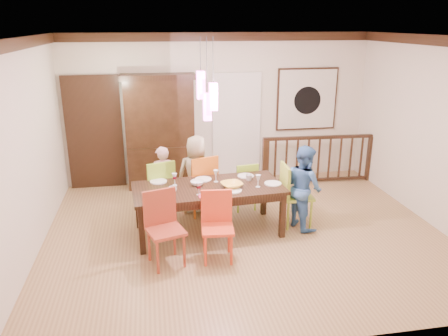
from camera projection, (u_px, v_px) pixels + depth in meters
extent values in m
plane|color=#99744A|center=(245.00, 233.00, 6.73)|extent=(6.00, 6.00, 0.00)
plane|color=white|center=(248.00, 36.00, 5.80)|extent=(6.00, 6.00, 0.00)
plane|color=silver|center=(219.00, 109.00, 8.60)|extent=(6.00, 0.00, 6.00)
plane|color=silver|center=(26.00, 152.00, 5.78)|extent=(0.00, 5.00, 5.00)
plane|color=silver|center=(436.00, 133.00, 6.75)|extent=(0.00, 5.00, 5.00)
cube|color=black|center=(95.00, 135.00, 8.29)|extent=(1.04, 0.07, 2.24)
cube|color=silver|center=(236.00, 129.00, 8.75)|extent=(0.97, 0.05, 2.22)
cube|color=black|center=(307.00, 99.00, 8.81)|extent=(1.25, 0.04, 1.25)
cube|color=silver|center=(307.00, 99.00, 8.79)|extent=(1.18, 0.02, 1.18)
cylinder|color=black|center=(307.00, 100.00, 8.78)|extent=(0.56, 0.01, 0.56)
cube|color=#FF4CCB|center=(201.00, 85.00, 6.07)|extent=(0.11, 0.11, 0.38)
cylinder|color=black|center=(200.00, 54.00, 5.94)|extent=(0.01, 0.01, 0.46)
cube|color=#FF4CCB|center=(213.00, 97.00, 6.05)|extent=(0.11, 0.11, 0.38)
cylinder|color=black|center=(213.00, 60.00, 5.89)|extent=(0.01, 0.01, 0.61)
cube|color=#FF4CCB|center=(207.00, 107.00, 6.13)|extent=(0.11, 0.11, 0.38)
cylinder|color=black|center=(207.00, 65.00, 5.95)|extent=(0.01, 0.01, 0.76)
cube|color=black|center=(208.00, 188.00, 6.52)|extent=(2.30, 1.18, 0.05)
cube|color=black|center=(140.00, 205.00, 6.87)|extent=(0.09, 0.09, 0.70)
cube|color=black|center=(267.00, 196.00, 7.21)|extent=(0.09, 0.09, 0.70)
cube|color=black|center=(139.00, 229.00, 6.08)|extent=(0.09, 0.09, 0.70)
cube|color=black|center=(282.00, 218.00, 6.41)|extent=(0.09, 0.09, 0.70)
cube|color=black|center=(204.00, 182.00, 6.96)|extent=(2.02, 0.19, 0.10)
cube|color=black|center=(213.00, 204.00, 6.13)|extent=(2.02, 0.19, 0.10)
cube|color=#87B92F|center=(158.00, 190.00, 7.10)|extent=(0.57, 0.57, 0.04)
cube|color=#87B92F|center=(157.00, 174.00, 7.02)|extent=(0.45, 0.18, 0.50)
cylinder|color=#87B92F|center=(147.00, 209.00, 6.98)|extent=(0.04, 0.04, 0.48)
cylinder|color=#87B92F|center=(171.00, 208.00, 7.04)|extent=(0.04, 0.04, 0.48)
cylinder|color=#87B92F|center=(147.00, 200.00, 7.33)|extent=(0.04, 0.04, 0.48)
cylinder|color=#87B92F|center=(169.00, 199.00, 7.39)|extent=(0.04, 0.04, 0.48)
cube|color=#BD5A14|center=(200.00, 185.00, 7.29)|extent=(0.59, 0.59, 0.04)
cube|color=#BD5A14|center=(200.00, 169.00, 7.20)|extent=(0.46, 0.19, 0.51)
cylinder|color=#BD5A14|center=(190.00, 204.00, 7.16)|extent=(0.04, 0.04, 0.49)
cylinder|color=#BD5A14|center=(213.00, 203.00, 7.22)|extent=(0.04, 0.04, 0.49)
cylinder|color=#BD5A14|center=(188.00, 195.00, 7.51)|extent=(0.04, 0.04, 0.49)
cylinder|color=#BD5A14|center=(210.00, 194.00, 7.58)|extent=(0.04, 0.04, 0.49)
cube|color=#8EC12A|center=(244.00, 186.00, 7.49)|extent=(0.43, 0.43, 0.04)
cube|color=#8EC12A|center=(244.00, 174.00, 7.41)|extent=(0.38, 0.09, 0.42)
cylinder|color=#8EC12A|center=(237.00, 201.00, 7.38)|extent=(0.03, 0.03, 0.40)
cylinder|color=#8EC12A|center=(254.00, 200.00, 7.43)|extent=(0.03, 0.03, 0.40)
cylinder|color=#8EC12A|center=(233.00, 195.00, 7.67)|extent=(0.03, 0.03, 0.40)
cylinder|color=#8EC12A|center=(250.00, 193.00, 7.72)|extent=(0.03, 0.03, 0.40)
cube|color=#9E3924|center=(166.00, 231.00, 5.72)|extent=(0.56, 0.56, 0.04)
cube|color=#9E3924|center=(165.00, 212.00, 5.63)|extent=(0.44, 0.17, 0.49)
cylinder|color=#9E3924|center=(153.00, 256.00, 5.59)|extent=(0.04, 0.04, 0.47)
cylinder|color=#9E3924|center=(181.00, 253.00, 5.65)|extent=(0.04, 0.04, 0.47)
cylinder|color=#9E3924|center=(152.00, 242.00, 5.94)|extent=(0.04, 0.04, 0.47)
cylinder|color=#9E3924|center=(179.00, 240.00, 5.99)|extent=(0.04, 0.04, 0.47)
cube|color=#E04222|center=(218.00, 229.00, 5.84)|extent=(0.46, 0.46, 0.04)
cube|color=#E04222|center=(217.00, 212.00, 5.76)|extent=(0.43, 0.08, 0.46)
cylinder|color=#E04222|center=(207.00, 252.00, 5.73)|extent=(0.04, 0.04, 0.44)
cylinder|color=#E04222|center=(232.00, 249.00, 5.78)|extent=(0.04, 0.04, 0.44)
cylinder|color=#E04222|center=(203.00, 239.00, 6.05)|extent=(0.04, 0.04, 0.44)
cylinder|color=#E04222|center=(228.00, 237.00, 6.10)|extent=(0.04, 0.04, 0.44)
cube|color=#A0B934|center=(297.00, 196.00, 6.85)|extent=(0.47, 0.47, 0.04)
cube|color=#A0B934|center=(298.00, 180.00, 6.77)|extent=(0.05, 0.46, 0.50)
cylinder|color=#A0B934|center=(288.00, 216.00, 6.73)|extent=(0.04, 0.04, 0.48)
cylinder|color=#A0B934|center=(311.00, 214.00, 6.79)|extent=(0.04, 0.04, 0.48)
cylinder|color=#A0B934|center=(281.00, 207.00, 7.08)|extent=(0.04, 0.04, 0.48)
cylinder|color=#A0B934|center=(303.00, 205.00, 7.13)|extent=(0.04, 0.04, 0.48)
cube|color=black|center=(162.00, 166.00, 8.54)|extent=(1.28, 0.44, 0.83)
cube|color=black|center=(159.00, 112.00, 8.22)|extent=(1.28, 0.40, 1.28)
cube|color=black|center=(159.00, 110.00, 8.40)|extent=(1.10, 0.02, 1.10)
cube|color=black|center=(158.00, 77.00, 8.01)|extent=(1.38, 0.44, 0.10)
cube|color=black|center=(266.00, 163.00, 8.54)|extent=(0.13, 0.13, 0.92)
cube|color=black|center=(369.00, 157.00, 8.89)|extent=(0.13, 0.13, 0.92)
cube|color=black|center=(320.00, 137.00, 8.56)|extent=(2.30, 0.18, 0.06)
cube|color=black|center=(317.00, 179.00, 8.84)|extent=(2.18, 0.16, 0.05)
imported|color=#FDC0C8|center=(163.00, 180.00, 7.24)|extent=(0.48, 0.36, 1.17)
imported|color=#BAB18D|center=(197.00, 175.00, 7.28)|extent=(0.71, 0.51, 1.33)
imported|color=#3F70B2|center=(304.00, 187.00, 6.74)|extent=(0.65, 0.75, 1.32)
imported|color=yellow|center=(232.00, 185.00, 6.47)|extent=(0.38, 0.38, 0.08)
imported|color=white|center=(197.00, 183.00, 6.56)|extent=(0.23, 0.23, 0.07)
imported|color=silver|center=(172.00, 190.00, 6.26)|extent=(0.12, 0.12, 0.09)
imported|color=silver|center=(249.00, 178.00, 6.74)|extent=(0.11, 0.11, 0.10)
cylinder|color=white|center=(158.00, 181.00, 6.70)|extent=(0.26, 0.26, 0.01)
cylinder|color=white|center=(203.00, 179.00, 6.80)|extent=(0.26, 0.26, 0.01)
cylinder|color=white|center=(246.00, 176.00, 6.94)|extent=(0.26, 0.26, 0.01)
cylinder|color=white|center=(160.00, 198.00, 6.06)|extent=(0.26, 0.26, 0.01)
cylinder|color=white|center=(233.00, 191.00, 6.34)|extent=(0.26, 0.26, 0.01)
cylinder|color=white|center=(273.00, 183.00, 6.62)|extent=(0.26, 0.26, 0.01)
cube|color=#D83359|center=(205.00, 196.00, 6.13)|extent=(0.18, 0.14, 0.01)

